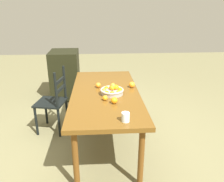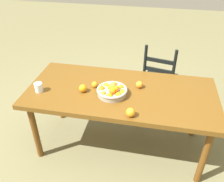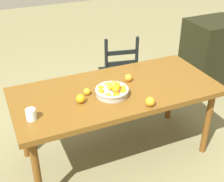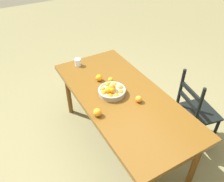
# 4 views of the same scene
# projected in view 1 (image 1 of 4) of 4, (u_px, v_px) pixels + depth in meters

# --- Properties ---
(ground_plane) EXTENTS (12.00, 12.00, 0.00)m
(ground_plane) POSITION_uv_depth(u_px,v_px,m) (106.00, 142.00, 3.15)
(ground_plane) COLOR olive
(dining_table) EXTENTS (1.86, 0.86, 0.75)m
(dining_table) POSITION_uv_depth(u_px,v_px,m) (105.00, 97.00, 2.91)
(dining_table) COLOR brown
(dining_table) RESTS_ON ground
(chair_near_window) EXTENTS (0.47, 0.47, 0.97)m
(chair_near_window) POSITION_uv_depth(u_px,v_px,m) (53.00, 103.00, 3.30)
(chair_near_window) COLOR black
(chair_near_window) RESTS_ON ground
(cabinet) EXTENTS (0.67, 0.56, 0.95)m
(cabinet) POSITION_uv_depth(u_px,v_px,m) (65.00, 74.00, 4.55)
(cabinet) COLOR black
(cabinet) RESTS_ON ground
(fruit_bowl) EXTENTS (0.29, 0.29, 0.14)m
(fruit_bowl) POSITION_uv_depth(u_px,v_px,m) (112.00, 90.00, 2.80)
(fruit_bowl) COLOR #A49B8D
(fruit_bowl) RESTS_ON dining_table
(orange_loose_0) EXTENTS (0.08, 0.08, 0.08)m
(orange_loose_0) POSITION_uv_depth(u_px,v_px,m) (132.00, 85.00, 3.02)
(orange_loose_0) COLOR orange
(orange_loose_0) RESTS_ON dining_table
(orange_loose_1) EXTENTS (0.07, 0.07, 0.07)m
(orange_loose_1) POSITION_uv_depth(u_px,v_px,m) (98.00, 85.00, 3.02)
(orange_loose_1) COLOR orange
(orange_loose_1) RESTS_ON dining_table
(orange_loose_2) EXTENTS (0.08, 0.08, 0.08)m
(orange_loose_2) POSITION_uv_depth(u_px,v_px,m) (114.00, 100.00, 2.53)
(orange_loose_2) COLOR orange
(orange_loose_2) RESTS_ON dining_table
(orange_loose_3) EXTENTS (0.06, 0.06, 0.06)m
(orange_loose_3) POSITION_uv_depth(u_px,v_px,m) (105.00, 98.00, 2.62)
(orange_loose_3) COLOR orange
(orange_loose_3) RESTS_ON dining_table
(drinking_glass) EXTENTS (0.08, 0.08, 0.09)m
(drinking_glass) POSITION_uv_depth(u_px,v_px,m) (126.00, 117.00, 2.14)
(drinking_glass) COLOR silver
(drinking_glass) RESTS_ON dining_table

